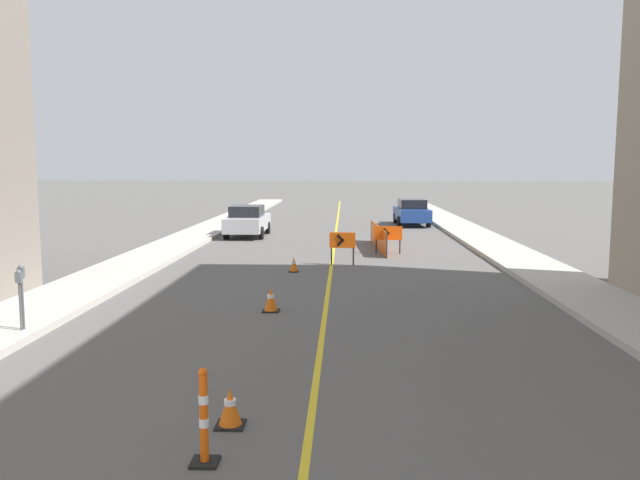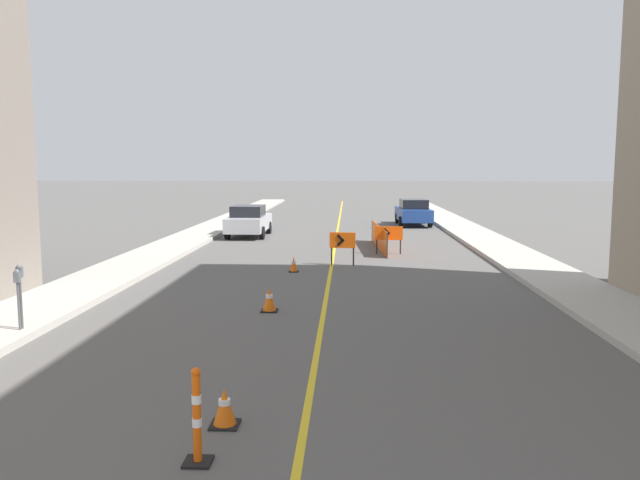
# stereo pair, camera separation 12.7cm
# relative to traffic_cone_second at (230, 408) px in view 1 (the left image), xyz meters

# --- Properties ---
(lane_stripe) EXTENTS (0.12, 64.30, 0.01)m
(lane_stripe) POSITION_rel_traffic_cone_second_xyz_m (1.11, 23.18, -0.26)
(lane_stripe) COLOR gold
(lane_stripe) RESTS_ON ground_plane
(sidewalk_left) EXTENTS (2.29, 64.30, 0.17)m
(sidewalk_left) POSITION_rel_traffic_cone_second_xyz_m (-5.96, 23.18, -0.18)
(sidewalk_left) COLOR #ADA89E
(sidewalk_left) RESTS_ON ground_plane
(sidewalk_right) EXTENTS (2.29, 64.30, 0.17)m
(sidewalk_right) POSITION_rel_traffic_cone_second_xyz_m (8.18, 23.18, -0.18)
(sidewalk_right) COLOR #ADA89E
(sidewalk_right) RESTS_ON ground_plane
(traffic_cone_second) EXTENTS (0.40, 0.40, 0.54)m
(traffic_cone_second) POSITION_rel_traffic_cone_second_xyz_m (0.00, 0.00, 0.00)
(traffic_cone_second) COLOR black
(traffic_cone_second) RESTS_ON ground_plane
(traffic_cone_third) EXTENTS (0.41, 0.41, 0.60)m
(traffic_cone_third) POSITION_rel_traffic_cone_second_xyz_m (-0.24, 6.84, 0.03)
(traffic_cone_third) COLOR black
(traffic_cone_third) RESTS_ON ground_plane
(traffic_cone_fourth) EXTENTS (0.33, 0.33, 0.51)m
(traffic_cone_fourth) POSITION_rel_traffic_cone_second_xyz_m (-0.15, 12.66, -0.01)
(traffic_cone_fourth) COLOR black
(traffic_cone_fourth) RESTS_ON ground_plane
(delineator_post_front) EXTENTS (0.34, 0.34, 1.20)m
(delineator_post_front) POSITION_rel_traffic_cone_second_xyz_m (-0.11, -1.11, 0.26)
(delineator_post_front) COLOR black
(delineator_post_front) RESTS_ON ground_plane
(arrow_barricade_primary) EXTENTS (0.94, 0.13, 1.20)m
(arrow_barricade_primary) POSITION_rel_traffic_cone_second_xyz_m (1.50, 14.15, 0.59)
(arrow_barricade_primary) COLOR #EF560C
(arrow_barricade_primary) RESTS_ON ground_plane
(arrow_barricade_secondary) EXTENTS (1.14, 0.16, 1.14)m
(arrow_barricade_secondary) POSITION_rel_traffic_cone_second_xyz_m (3.36, 17.14, 0.55)
(arrow_barricade_secondary) COLOR #EF560C
(arrow_barricade_secondary) RESTS_ON ground_plane
(safety_mesh_fence) EXTENTS (0.42, 5.70, 1.01)m
(safety_mesh_fence) POSITION_rel_traffic_cone_second_xyz_m (3.04, 18.71, 0.24)
(safety_mesh_fence) COLOR #EF560C
(safety_mesh_fence) RESTS_ON ground_plane
(parked_car_curb_near) EXTENTS (1.94, 4.32, 1.59)m
(parked_car_curb_near) POSITION_rel_traffic_cone_second_xyz_m (-3.38, 23.26, 0.54)
(parked_car_curb_near) COLOR #B7B7BC
(parked_car_curb_near) RESTS_ON ground_plane
(parked_car_curb_mid) EXTENTS (1.95, 4.35, 1.59)m
(parked_car_curb_mid) POSITION_rel_traffic_cone_second_xyz_m (5.64, 29.62, 0.54)
(parked_car_curb_mid) COLOR navy
(parked_car_curb_mid) RESTS_ON ground_plane
(parking_meter_near_curb) EXTENTS (0.12, 0.11, 1.38)m
(parking_meter_near_curb) POSITION_rel_traffic_cone_second_xyz_m (-5.17, 4.33, 0.88)
(parking_meter_near_curb) COLOR #4C4C51
(parking_meter_near_curb) RESTS_ON sidewalk_left
(parking_meter_far_curb) EXTENTS (0.12, 0.11, 1.29)m
(parking_meter_far_curb) POSITION_rel_traffic_cone_second_xyz_m (-5.17, 4.23, 0.82)
(parking_meter_far_curb) COLOR #4C4C51
(parking_meter_far_curb) RESTS_ON sidewalk_left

